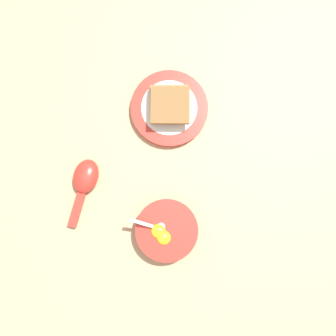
{
  "coord_description": "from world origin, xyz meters",
  "views": [
    {
      "loc": [
        -0.1,
        0.01,
        0.87
      ],
      "look_at": [
        -0.02,
        0.05,
        0.02
      ],
      "focal_mm": 42.0,
      "sensor_mm": 36.0,
      "label": 1
    }
  ],
  "objects_px": {
    "egg_bowl": "(166,230)",
    "toast_plate": "(169,109)",
    "toast_sandwich": "(170,104)",
    "soup_spoon": "(85,181)"
  },
  "relations": [
    {
      "from": "egg_bowl",
      "to": "toast_plate",
      "type": "relative_size",
      "value": 0.85
    },
    {
      "from": "toast_plate",
      "to": "toast_sandwich",
      "type": "bearing_deg",
      "value": 10.95
    },
    {
      "from": "toast_plate",
      "to": "toast_sandwich",
      "type": "distance_m",
      "value": 0.03
    },
    {
      "from": "egg_bowl",
      "to": "soup_spoon",
      "type": "bearing_deg",
      "value": 85.57
    },
    {
      "from": "soup_spoon",
      "to": "toast_plate",
      "type": "bearing_deg",
      "value": -22.32
    },
    {
      "from": "toast_sandwich",
      "to": "soup_spoon",
      "type": "relative_size",
      "value": 0.76
    },
    {
      "from": "toast_plate",
      "to": "toast_sandwich",
      "type": "xyz_separation_m",
      "value": [
        0.0,
        0.0,
        0.03
      ]
    },
    {
      "from": "toast_sandwich",
      "to": "soup_spoon",
      "type": "height_order",
      "value": "toast_sandwich"
    },
    {
      "from": "egg_bowl",
      "to": "soup_spoon",
      "type": "distance_m",
      "value": 0.21
    },
    {
      "from": "egg_bowl",
      "to": "toast_plate",
      "type": "xyz_separation_m",
      "value": [
        0.24,
        0.11,
        -0.01
      ]
    }
  ]
}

